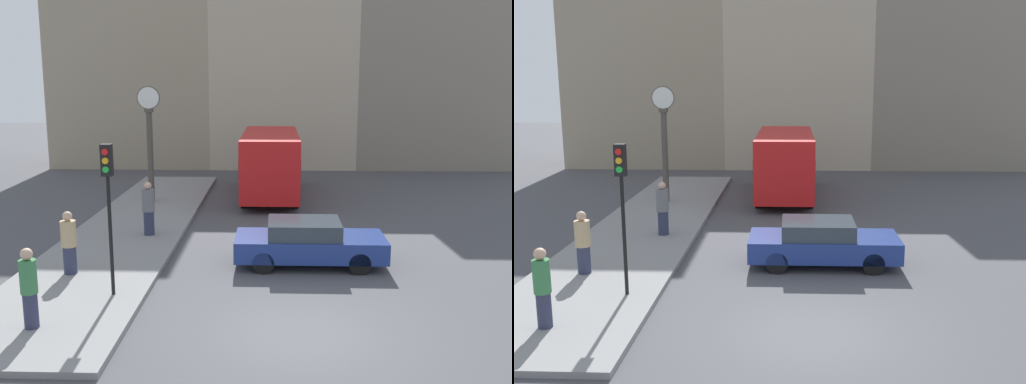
% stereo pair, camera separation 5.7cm
% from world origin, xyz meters
% --- Properties ---
extents(ground_plane, '(120.00, 120.00, 0.00)m').
position_xyz_m(ground_plane, '(0.00, 0.00, 0.00)').
color(ground_plane, '#47474C').
extents(sidewalk_corner, '(3.87, 21.13, 0.15)m').
position_xyz_m(sidewalk_corner, '(-5.70, 8.57, 0.07)').
color(sidewalk_corner, gray).
rests_on(sidewalk_corner, ground_plane).
extents(building_row, '(28.57, 5.00, 16.69)m').
position_xyz_m(building_row, '(-0.37, 24.93, 7.49)').
color(building_row, gray).
rests_on(building_row, ground_plane).
extents(sedan_car, '(4.35, 1.84, 1.34)m').
position_xyz_m(sedan_car, '(0.42, 4.74, 0.68)').
color(sedan_car, navy).
rests_on(sedan_car, ground_plane).
extents(bus_distant, '(2.49, 7.62, 2.97)m').
position_xyz_m(bus_distant, '(-0.79, 14.67, 1.69)').
color(bus_distant, red).
rests_on(bus_distant, ground_plane).
extents(traffic_light_near, '(0.26, 0.24, 3.73)m').
position_xyz_m(traffic_light_near, '(-4.55, 1.82, 2.82)').
color(traffic_light_near, black).
rests_on(traffic_light_near, sidewalk_corner).
extents(street_clock, '(0.97, 0.33, 4.95)m').
position_xyz_m(street_clock, '(-5.92, 12.72, 2.78)').
color(street_clock, '#4C473D').
rests_on(street_clock, sidewalk_corner).
extents(pedestrian_grey_jacket, '(0.42, 0.42, 1.83)m').
position_xyz_m(pedestrian_grey_jacket, '(-4.86, 7.35, 1.05)').
color(pedestrian_grey_jacket, '#2D334C').
rests_on(pedestrian_grey_jacket, sidewalk_corner).
extents(pedestrian_tan_coat, '(0.41, 0.41, 1.74)m').
position_xyz_m(pedestrian_tan_coat, '(-6.15, 3.34, 1.00)').
color(pedestrian_tan_coat, '#2D334C').
rests_on(pedestrian_tan_coat, sidewalk_corner).
extents(pedestrian_green_hoodie, '(0.36, 0.36, 1.77)m').
position_xyz_m(pedestrian_green_hoodie, '(-5.75, -0.13, 1.04)').
color(pedestrian_green_hoodie, '#2D334C').
rests_on(pedestrian_green_hoodie, sidewalk_corner).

